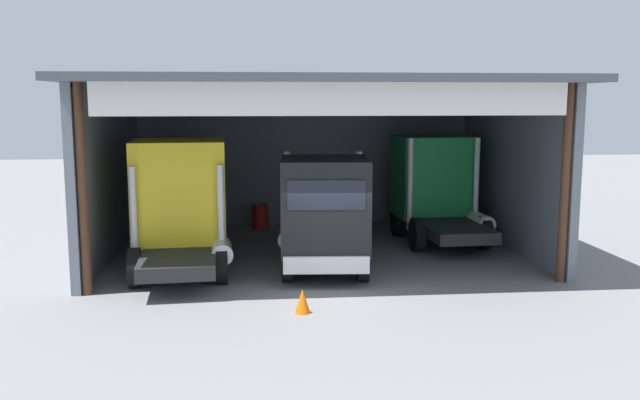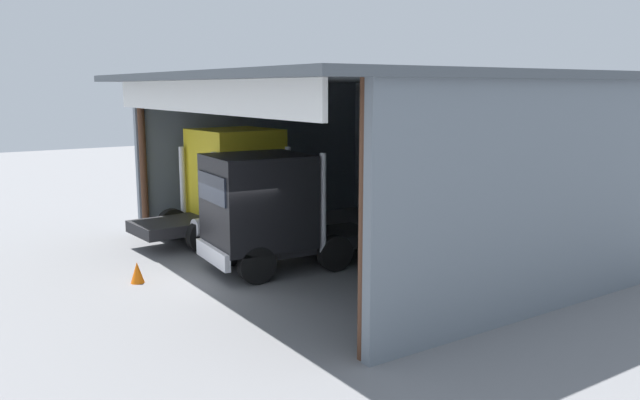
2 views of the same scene
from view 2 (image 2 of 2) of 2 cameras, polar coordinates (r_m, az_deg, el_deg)
name	(u,v)px [view 2 (image 2 of 2)]	position (r m, az deg, el deg)	size (l,w,h in m)	color
ground_plane	(218,279)	(17.28, -9.15, -7.06)	(80.00, 80.00, 0.00)	slate
workshop_shed	(378,131)	(19.43, 5.23, 6.21)	(13.38, 10.66, 5.43)	slate
truck_yellow_center_bay	(230,182)	(21.41, -8.10, 1.63)	(2.89, 5.02, 3.69)	yellow
truck_black_center_left_bay	(267,209)	(17.60, -4.77, -0.83)	(2.57, 5.10, 3.33)	black
truck_green_left_bay	(495,214)	(16.96, 15.42, -1.21)	(2.80, 5.25, 3.57)	#197F3D
oil_drum	(413,216)	(23.21, 8.35, -1.47)	(0.58, 0.58, 0.89)	#B21E19
tool_cart	(485,236)	(20.45, 14.63, -3.11)	(0.90, 0.60, 1.00)	black
traffic_cone	(137,272)	(17.38, -16.08, -6.27)	(0.36, 0.36, 0.56)	orange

